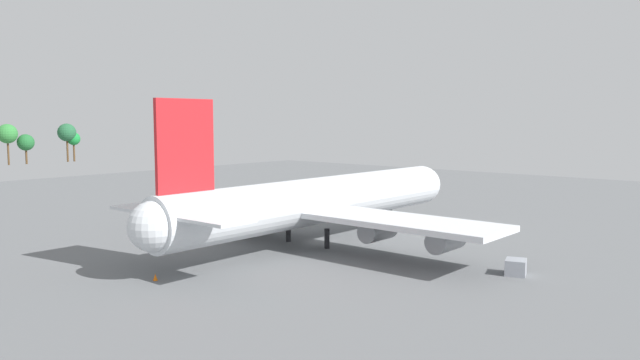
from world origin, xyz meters
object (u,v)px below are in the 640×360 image
cargo_container_aft (516,267)px  safety_cone_tail (155,277)px  cargo_airplane (319,201)px  safety_cone_nose (441,218)px

cargo_container_aft → safety_cone_tail: (-27.28, 28.27, -0.51)m
cargo_airplane → safety_cone_tail: bearing=180.0°
cargo_container_aft → safety_cone_nose: (26.85, 24.31, -0.49)m
cargo_container_aft → cargo_airplane: bearing=90.7°
cargo_container_aft → safety_cone_tail: bearing=134.0°
cargo_airplane → safety_cone_tail: size_ratio=82.31×
safety_cone_nose → safety_cone_tail: safety_cone_nose is taller
safety_cone_nose → safety_cone_tail: size_ratio=1.03×
cargo_airplane → safety_cone_nose: cargo_airplane is taller
cargo_airplane → safety_cone_nose: (27.22, -3.96, -5.37)m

